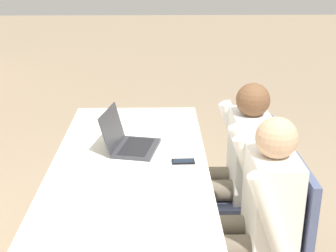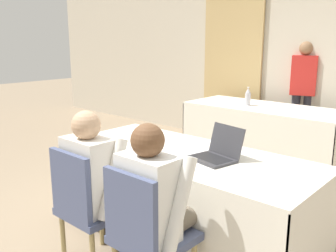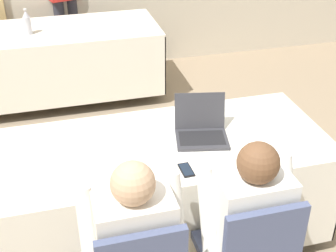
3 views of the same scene
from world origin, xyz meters
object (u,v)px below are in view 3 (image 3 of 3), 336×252
object	(u,v)px
cell_phone	(186,170)
laptop	(201,131)
person_checkered_shirt	(133,240)
water_bottle	(27,23)
person_white_shirt	(244,219)

from	to	relation	value
cell_phone	laptop	bearing A→B (deg)	57.14
cell_phone	person_checkered_shirt	bearing A→B (deg)	-139.25
cell_phone	water_bottle	bearing A→B (deg)	106.39
person_white_shirt	laptop	bearing A→B (deg)	-88.23
laptop	water_bottle	distance (m)	2.41
cell_phone	person_white_shirt	world-z (taller)	person_white_shirt
person_checkered_shirt	person_white_shirt	size ratio (longest dim) A/B	1.00
cell_phone	person_checkered_shirt	size ratio (longest dim) A/B	0.11
cell_phone	person_white_shirt	bearing A→B (deg)	-59.72
laptop	water_bottle	world-z (taller)	water_bottle
laptop	person_checkered_shirt	bearing A→B (deg)	-118.88
laptop	water_bottle	xyz separation A→B (m)	(-1.00, 2.19, 0.07)
water_bottle	person_checkered_shirt	world-z (taller)	person_checkered_shirt
cell_phone	person_white_shirt	xyz separation A→B (m)	(0.21, -0.34, -0.11)
water_bottle	person_checkered_shirt	bearing A→B (deg)	-81.19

